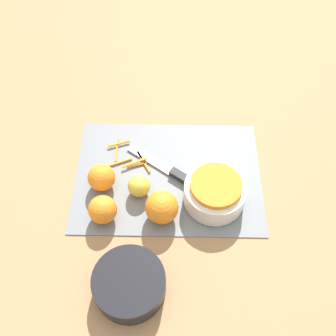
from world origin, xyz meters
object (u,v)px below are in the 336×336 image
object	(u,v)px
bowl_dark	(129,284)
lemon	(139,186)
bowl_speckled	(215,192)
orange_right	(102,177)
orange_left	(162,207)
knife	(180,177)
orange_back	(103,210)

from	to	relation	value
bowl_dark	lemon	distance (m)	0.24
bowl_speckled	bowl_dark	xyz separation A→B (m)	(0.19, 0.22, -0.01)
bowl_dark	lemon	bearing A→B (deg)	-91.55
orange_right	lemon	xyz separation A→B (m)	(-0.09, 0.02, -0.01)
orange_left	knife	bearing A→B (deg)	-112.36
bowl_dark	orange_right	world-z (taller)	orange_right
orange_left	orange_back	distance (m)	0.14
orange_left	lemon	xyz separation A→B (m)	(0.06, -0.06, -0.01)
bowl_speckled	orange_back	size ratio (longest dim) A/B	2.20
bowl_speckled	knife	size ratio (longest dim) A/B	0.70
bowl_speckled	lemon	bearing A→B (deg)	-6.06
knife	lemon	distance (m)	0.11
bowl_speckled	lemon	distance (m)	0.18
bowl_speckled	orange_right	distance (m)	0.27
bowl_speckled	orange_left	bearing A→B (deg)	19.99
knife	orange_right	size ratio (longest dim) A/B	3.13
orange_back	bowl_speckled	bearing A→B (deg)	-169.01
orange_right	orange_back	size ratio (longest dim) A/B	1.01
bowl_dark	knife	size ratio (longest dim) A/B	0.72
bowl_speckled	orange_back	world-z (taller)	bowl_speckled
bowl_dark	orange_left	xyz separation A→B (m)	(-0.06, -0.17, 0.02)
bowl_speckled	bowl_dark	size ratio (longest dim) A/B	0.96
lemon	bowl_dark	bearing A→B (deg)	88.45
bowl_dark	orange_left	size ratio (longest dim) A/B	1.96
bowl_dark	knife	xyz separation A→B (m)	(-0.11, -0.28, -0.02)
orange_right	orange_back	bearing A→B (deg)	98.05
orange_back	orange_left	bearing A→B (deg)	-177.76
bowl_dark	orange_back	bearing A→B (deg)	-66.57
orange_left	orange_right	bearing A→B (deg)	-29.06
bowl_speckled	orange_left	world-z (taller)	orange_left
orange_right	orange_back	world-z (taller)	same
orange_right	lemon	size ratio (longest dim) A/B	1.23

